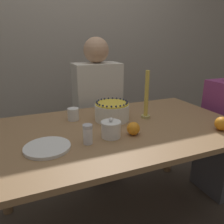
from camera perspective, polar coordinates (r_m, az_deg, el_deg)
ground_plane at (r=1.76m, az=1.18°, el=-26.43°), size 12.00×12.00×0.00m
wall_behind at (r=2.59m, az=-11.92°, el=19.33°), size 8.00×0.05×2.60m
dining_table at (r=1.39m, az=1.34°, el=-7.87°), size 1.57×0.91×0.73m
cake at (r=1.45m, az=0.00°, el=0.15°), size 0.23×0.23×0.13m
sugar_bowl at (r=1.20m, az=-0.26°, el=-4.50°), size 0.11×0.11×0.11m
sugar_shaker at (r=1.13m, az=-6.34°, el=-5.75°), size 0.05×0.05×0.10m
plate_stack at (r=1.13m, az=-16.55°, el=-8.85°), size 0.23×0.23×0.02m
candle at (r=1.48m, az=8.97°, el=3.44°), size 0.06×0.06×0.33m
cup at (r=1.47m, az=-10.10°, el=-0.56°), size 0.07×0.07×0.08m
orange_fruit_0 at (r=1.44m, az=26.76°, el=-2.73°), size 0.08×0.08×0.08m
orange_fruit_1 at (r=1.23m, az=5.59°, el=-4.32°), size 0.07×0.07×0.07m
person_man_blue_shirt at (r=2.01m, az=-3.76°, el=-1.58°), size 0.40×0.34×1.26m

